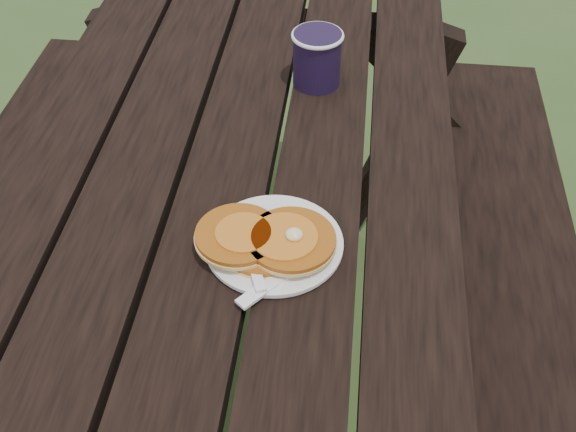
# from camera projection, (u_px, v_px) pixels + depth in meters

# --- Properties ---
(ground) EXTENTS (60.00, 60.00, 0.00)m
(ground) POSITION_uv_depth(u_px,v_px,m) (243.00, 425.00, 1.68)
(ground) COLOR #31481F
(ground) RESTS_ON ground
(picnic_table) EXTENTS (1.36, 1.80, 0.75)m
(picnic_table) POSITION_uv_depth(u_px,v_px,m) (235.00, 329.00, 1.43)
(picnic_table) COLOR black
(picnic_table) RESTS_ON ground
(plate) EXTENTS (0.26, 0.26, 0.01)m
(plate) POSITION_uv_depth(u_px,v_px,m) (274.00, 244.00, 1.06)
(plate) COLOR white
(plate) RESTS_ON picnic_table
(pancake_stack) EXTENTS (0.20, 0.13, 0.04)m
(pancake_stack) POSITION_uv_depth(u_px,v_px,m) (266.00, 240.00, 1.04)
(pancake_stack) COLOR #B35D14
(pancake_stack) RESTS_ON plate
(knife) EXTENTS (0.13, 0.15, 0.00)m
(knife) POSITION_uv_depth(u_px,v_px,m) (288.00, 271.00, 1.01)
(knife) COLOR white
(knife) RESTS_ON plate
(fork) EXTENTS (0.09, 0.16, 0.01)m
(fork) POSITION_uv_depth(u_px,v_px,m) (253.00, 262.00, 1.01)
(fork) COLOR white
(fork) RESTS_ON plate
(coffee_cup) EXTENTS (0.10, 0.10, 0.10)m
(coffee_cup) POSITION_uv_depth(u_px,v_px,m) (317.00, 56.00, 1.33)
(coffee_cup) COLOR black
(coffee_cup) RESTS_ON picnic_table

